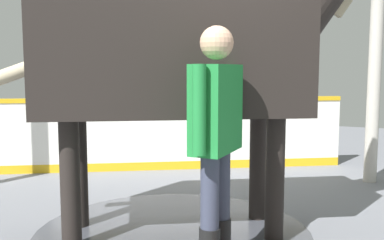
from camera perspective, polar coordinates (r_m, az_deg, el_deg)
ground_plane at (r=4.41m, az=1.41°, el=-12.74°), size 16.00×16.00×0.02m
wet_patch at (r=4.13m, az=-2.42°, el=-13.94°), size 2.44×2.44×0.00m
barrier_wall at (r=6.45m, az=-4.27°, el=-2.13°), size 2.84×4.68×1.04m
roof_post_near at (r=6.11m, az=22.21°, el=7.36°), size 0.16×0.16×3.17m
horse at (r=3.88m, az=-0.78°, el=8.11°), size 2.14×3.17×2.65m
handler at (r=3.15m, az=3.08°, el=-1.39°), size 0.69×0.23×1.74m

